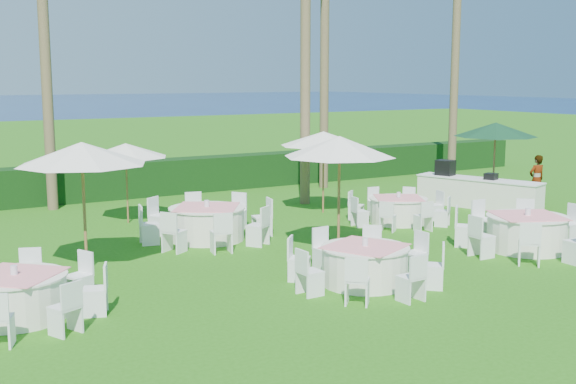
% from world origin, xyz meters
% --- Properties ---
extents(ground, '(120.00, 120.00, 0.00)m').
position_xyz_m(ground, '(0.00, 0.00, 0.00)').
color(ground, '#236311').
rests_on(ground, ground).
extents(hedge, '(34.00, 1.00, 1.20)m').
position_xyz_m(hedge, '(0.00, 12.00, 0.60)').
color(hedge, black).
rests_on(hedge, ground).
extents(banquet_table_a, '(2.93, 2.93, 0.92)m').
position_xyz_m(banquet_table_a, '(-6.21, 0.80, 0.40)').
color(banquet_table_a, white).
rests_on(banquet_table_a, ground).
extents(banquet_table_b, '(3.04, 3.04, 0.92)m').
position_xyz_m(banquet_table_b, '(0.05, -0.54, 0.40)').
color(banquet_table_b, white).
rests_on(banquet_table_b, ground).
extents(banquet_table_c, '(3.30, 3.30, 0.99)m').
position_xyz_m(banquet_table_c, '(5.02, -0.20, 0.44)').
color(banquet_table_c, white).
rests_on(banquet_table_c, ground).
extents(banquet_table_e, '(3.33, 3.33, 1.00)m').
position_xyz_m(banquet_table_e, '(-0.97, 4.63, 0.44)').
color(banquet_table_e, white).
rests_on(banquet_table_e, ground).
extents(banquet_table_f, '(2.84, 2.84, 0.87)m').
position_xyz_m(banquet_table_f, '(4.49, 3.85, 0.38)').
color(banquet_table_f, white).
rests_on(banquet_table_f, ground).
extents(umbrella_a, '(2.68, 2.68, 2.71)m').
position_xyz_m(umbrella_a, '(-4.37, 3.21, 2.47)').
color(umbrella_a, brown).
rests_on(umbrella_a, ground).
extents(umbrella_b, '(2.54, 2.54, 2.71)m').
position_xyz_m(umbrella_b, '(1.00, 1.73, 2.47)').
color(umbrella_b, brown).
rests_on(umbrella_b, ground).
extents(umbrella_c, '(2.32, 2.32, 2.22)m').
position_xyz_m(umbrella_c, '(-1.98, 7.70, 2.03)').
color(umbrella_c, brown).
rests_on(umbrella_c, ground).
extents(umbrella_d, '(2.60, 2.60, 2.43)m').
position_xyz_m(umbrella_d, '(3.55, 6.22, 2.22)').
color(umbrella_d, brown).
rests_on(umbrella_d, ground).
extents(umbrella_green, '(2.62, 2.62, 2.59)m').
position_xyz_m(umbrella_green, '(9.22, 4.85, 2.37)').
color(umbrella_green, brown).
rests_on(umbrella_green, ground).
extents(buffet_table, '(2.07, 3.99, 1.40)m').
position_xyz_m(buffet_table, '(8.17, 4.51, 0.49)').
color(buffet_table, white).
rests_on(buffet_table, ground).
extents(staff_person, '(0.61, 0.44, 1.56)m').
position_xyz_m(staff_person, '(10.33, 4.07, 0.78)').
color(staff_person, gray).
rests_on(staff_person, ground).
extents(palm_b, '(4.40, 4.15, 10.02)m').
position_xyz_m(palm_b, '(-3.29, 10.93, 5.48)').
color(palm_b, brown).
rests_on(palm_b, ground).
extents(palm_d, '(4.38, 4.23, 8.96)m').
position_xyz_m(palm_d, '(6.35, 10.41, 4.94)').
color(palm_d, brown).
rests_on(palm_d, ground).
extents(palm_e, '(4.40, 3.95, 10.58)m').
position_xyz_m(palm_e, '(11.88, 9.57, 5.76)').
color(palm_e, brown).
rests_on(palm_e, ground).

